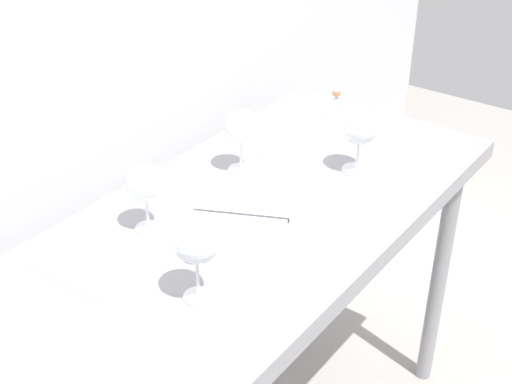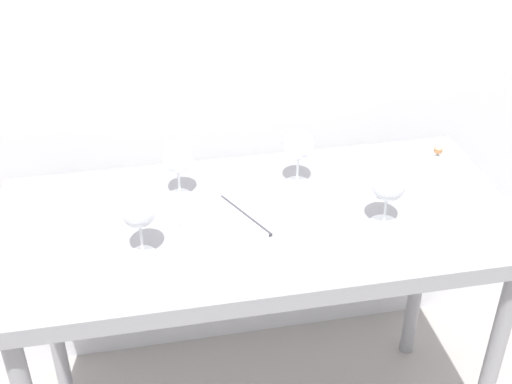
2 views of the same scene
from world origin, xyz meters
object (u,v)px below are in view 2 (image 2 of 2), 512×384
at_px(wine_glass_near_left, 138,211).
at_px(wine_glass_far_left, 177,160).
at_px(wine_glass_near_right, 388,186).
at_px(open_notebook, 245,214).
at_px(tasting_sheet_upper, 357,174).
at_px(tasting_sheet_lower, 119,199).
at_px(wine_glass_far_right, 298,146).
at_px(decanter_funnel, 436,163).

distance_m(wine_glass_near_left, wine_glass_far_left, 0.28).
xyz_separation_m(wine_glass_near_left, wine_glass_near_right, (0.64, 0.01, -0.01)).
bearing_deg(wine_glass_near_left, wine_glass_far_left, 64.85).
bearing_deg(wine_glass_near_left, open_notebook, 22.34).
bearing_deg(tasting_sheet_upper, wine_glass_near_right, -83.99).
distance_m(wine_glass_far_left, tasting_sheet_lower, 0.21).
distance_m(wine_glass_near_right, open_notebook, 0.39).
xyz_separation_m(wine_glass_far_left, tasting_sheet_upper, (0.53, 0.01, -0.12)).
height_order(wine_glass_far_right, decanter_funnel, wine_glass_far_right).
bearing_deg(decanter_funnel, wine_glass_far_right, 174.90).
relative_size(wine_glass_near_right, open_notebook, 0.42).
bearing_deg(wine_glass_far_right, wine_glass_near_right, -53.72).
distance_m(wine_glass_near_right, decanter_funnel, 0.32).
xyz_separation_m(wine_glass_near_right, tasting_sheet_lower, (-0.69, 0.25, -0.12)).
height_order(wine_glass_near_right, tasting_sheet_upper, wine_glass_near_right).
distance_m(tasting_sheet_lower, decanter_funnel, 0.92).
bearing_deg(tasting_sheet_upper, decanter_funnel, -4.18).
bearing_deg(wine_glass_near_right, tasting_sheet_lower, 159.93).
height_order(wine_glass_far_left, wine_glass_far_right, wine_glass_far_right).
height_order(open_notebook, tasting_sheet_lower, open_notebook).
relative_size(wine_glass_near_left, tasting_sheet_lower, 0.70).
relative_size(wine_glass_near_left, wine_glass_near_right, 1.06).
bearing_deg(tasting_sheet_upper, tasting_sheet_lower, -171.73).
xyz_separation_m(wine_glass_near_left, decanter_funnel, (0.87, 0.21, -0.09)).
height_order(wine_glass_far_right, open_notebook, wine_glass_far_right).
bearing_deg(decanter_funnel, wine_glass_near_left, -166.26).
bearing_deg(decanter_funnel, open_notebook, -170.60).
bearing_deg(wine_glass_near_left, tasting_sheet_upper, 22.01).
height_order(wine_glass_far_left, decanter_funnel, wine_glass_far_left).
bearing_deg(wine_glass_far_right, open_notebook, -143.22).
bearing_deg(decanter_funnel, tasting_sheet_upper, 167.67).
distance_m(wine_glass_near_left, decanter_funnel, 0.90).
bearing_deg(tasting_sheet_lower, tasting_sheet_upper, -0.65).
xyz_separation_m(wine_glass_near_left, wine_glass_far_right, (0.46, 0.25, -0.01)).
distance_m(wine_glass_far_right, tasting_sheet_upper, 0.22).
relative_size(wine_glass_far_left, open_notebook, 0.41).
relative_size(wine_glass_far_left, decanter_funnel, 1.27).
height_order(wine_glass_near_right, tasting_sheet_lower, wine_glass_near_right).
relative_size(wine_glass_far_right, open_notebook, 0.43).
relative_size(wine_glass_near_left, wine_glass_far_left, 1.09).
bearing_deg(open_notebook, wine_glass_far_left, 114.14).
bearing_deg(wine_glass_near_right, wine_glass_far_left, 154.92).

